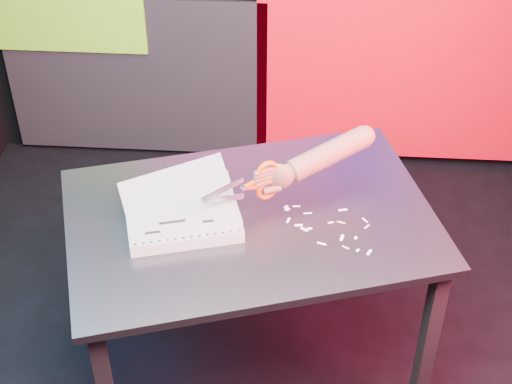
{
  "coord_description": "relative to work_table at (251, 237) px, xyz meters",
  "views": [
    {
      "loc": [
        0.08,
        -1.88,
        2.42
      ],
      "look_at": [
        -0.06,
        0.08,
        0.87
      ],
      "focal_mm": 55.0,
      "sensor_mm": 36.0,
      "label": 1
    }
  ],
  "objects": [
    {
      "name": "work_table",
      "position": [
        0.0,
        0.0,
        0.0
      ],
      "size": [
        1.38,
        1.12,
        0.75
      ],
      "rotation": [
        0.0,
        0.0,
        0.3
      ],
      "color": "#282828",
      "rests_on": "ground"
    },
    {
      "name": "hand_forearm",
      "position": [
        0.22,
        0.14,
        0.24
      ],
      "size": [
        0.39,
        0.25,
        0.15
      ],
      "rotation": [
        0.0,
        0.0,
        0.54
      ],
      "color": "#8A5946",
      "rests_on": "work_table"
    },
    {
      "name": "paper_clippings",
      "position": [
        0.24,
        -0.03,
        0.09
      ],
      "size": [
        0.29,
        0.23,
        0.0
      ],
      "color": "white",
      "rests_on": "work_table"
    },
    {
      "name": "printout_stack",
      "position": [
        -0.22,
        -0.05,
        0.11
      ],
      "size": [
        0.43,
        0.35,
        0.19
      ],
      "rotation": [
        0.0,
        0.0,
        0.27
      ],
      "color": "silver",
      "rests_on": "work_table"
    },
    {
      "name": "room",
      "position": [
        0.08,
        -0.1,
        0.69
      ],
      "size": [
        3.01,
        3.01,
        2.71
      ],
      "color": "black",
      "rests_on": "ground"
    },
    {
      "name": "scissors",
      "position": [
        0.04,
        0.03,
        0.21
      ],
      "size": [
        0.24,
        0.15,
        0.15
      ],
      "rotation": [
        0.0,
        0.0,
        0.54
      ],
      "color": "#ACAEB2",
      "rests_on": "printout_stack"
    }
  ]
}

